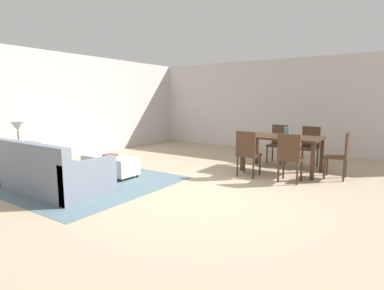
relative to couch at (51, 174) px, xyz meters
name	(u,v)px	position (x,y,z in m)	size (l,w,h in m)	color
ground_plane	(196,194)	(2.18, 1.18, -0.29)	(10.80, 10.80, 0.00)	tan
wall_back	(291,106)	(2.18, 6.18, 1.06)	(9.00, 0.12, 2.70)	beige
wall_left	(58,107)	(-2.32, 1.68, 1.06)	(0.12, 11.00, 2.70)	beige
area_rug	(85,182)	(0.03, 0.64, -0.28)	(3.00, 2.80, 0.01)	slate
couch	(51,174)	(0.00, 0.00, 0.00)	(2.03, 0.98, 0.86)	slate
ottoman_table	(110,164)	(0.05, 1.23, -0.06)	(1.19, 0.50, 0.40)	silver
side_table	(20,154)	(-1.31, 0.15, 0.18)	(0.40, 0.40, 0.59)	brown
table_lamp	(18,127)	(-1.31, 0.15, 0.71)	(0.26, 0.26, 0.53)	brown
dining_table	(282,141)	(2.80, 3.57, 0.38)	(1.58, 0.94, 0.76)	#422B1C
dining_chair_near_left	(247,151)	(2.39, 2.71, 0.23)	(0.40, 0.40, 0.92)	#422B1C
dining_chair_near_right	(290,155)	(3.21, 2.74, 0.23)	(0.41, 0.41, 0.92)	#422B1C
dining_chair_far_left	(278,141)	(2.43, 4.43, 0.23)	(0.42, 0.42, 0.92)	#422B1C
dining_chair_far_right	(309,144)	(3.18, 4.38, 0.23)	(0.42, 0.42, 0.92)	#422B1C
dining_chair_head_east	(341,153)	(3.96, 3.56, 0.23)	(0.42, 0.42, 0.92)	#422B1C
vase_centerpiece	(287,132)	(2.89, 3.55, 0.58)	(0.11, 0.11, 0.20)	slate
book_on_ottoman	(110,155)	(0.04, 1.26, 0.13)	(0.26, 0.20, 0.03)	maroon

